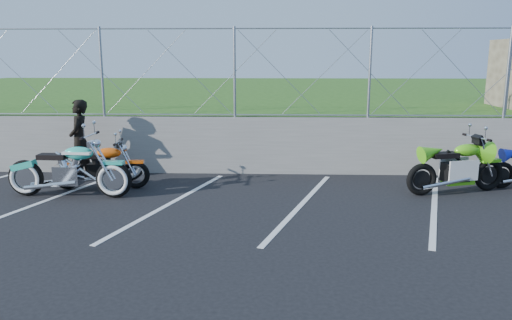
{
  "coord_description": "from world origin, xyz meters",
  "views": [
    {
      "loc": [
        1.88,
        -7.76,
        2.66
      ],
      "look_at": [
        1.56,
        1.3,
        0.76
      ],
      "focal_mm": 35.0,
      "sensor_mm": 36.0,
      "label": 1
    }
  ],
  "objects_px": {
    "cruiser_turquoise": "(71,172)",
    "sportbike_green": "(458,169)",
    "naked_orange": "(102,169)",
    "person_standing": "(80,140)"
  },
  "relations": [
    {
      "from": "sportbike_green",
      "to": "cruiser_turquoise",
      "type": "bearing_deg",
      "value": 168.11
    },
    {
      "from": "naked_orange",
      "to": "person_standing",
      "type": "bearing_deg",
      "value": 127.93
    },
    {
      "from": "sportbike_green",
      "to": "person_standing",
      "type": "relative_size",
      "value": 1.2
    },
    {
      "from": "cruiser_turquoise",
      "to": "sportbike_green",
      "type": "relative_size",
      "value": 1.17
    },
    {
      "from": "sportbike_green",
      "to": "person_standing",
      "type": "distance_m",
      "value": 7.9
    },
    {
      "from": "naked_orange",
      "to": "person_standing",
      "type": "relative_size",
      "value": 1.13
    },
    {
      "from": "person_standing",
      "to": "naked_orange",
      "type": "bearing_deg",
      "value": 34.95
    },
    {
      "from": "cruiser_turquoise",
      "to": "sportbike_green",
      "type": "bearing_deg",
      "value": 6.71
    },
    {
      "from": "cruiser_turquoise",
      "to": "naked_orange",
      "type": "relative_size",
      "value": 1.24
    },
    {
      "from": "cruiser_turquoise",
      "to": "person_standing",
      "type": "bearing_deg",
      "value": 106.25
    }
  ]
}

